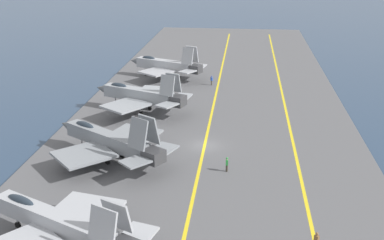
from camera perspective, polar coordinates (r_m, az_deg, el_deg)
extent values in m
plane|color=navy|center=(60.55, 1.50, -3.36)|extent=(2000.00, 2000.00, 0.00)
cube|color=#565659|center=(60.47, 1.50, -3.18)|extent=(178.95, 40.38, 0.40)
cube|color=yellow|center=(60.56, 12.05, -3.40)|extent=(161.06, 0.53, 0.01)
cube|color=yellow|center=(60.39, 1.50, -3.01)|extent=(161.05, 0.36, 0.01)
cube|color=#A8AAAF|center=(42.03, -16.08, -11.43)|extent=(6.90, 12.24, 1.55)
ellipsoid|color=#232D38|center=(44.35, -19.64, -8.99)|extent=(2.11, 3.18, 0.85)
cube|color=#A8AAAF|center=(43.89, -12.48, -10.40)|extent=(5.97, 6.42, 0.28)
cube|color=#A8AAAF|center=(36.56, -10.55, -12.19)|extent=(1.80, 2.55, 2.62)
cube|color=#A8AAAF|center=(37.57, -8.87, -11.12)|extent=(1.80, 2.55, 2.62)
cube|color=#A8AAAF|center=(39.09, -6.39, -13.28)|extent=(3.34, 3.08, 0.20)
cylinder|color=#B2B2B7|center=(46.06, -20.01, -11.13)|extent=(0.16, 0.16, 1.50)
cylinder|color=black|center=(46.28, -19.94, -11.61)|extent=(0.46, 0.64, 0.60)
cylinder|color=#B2B2B7|center=(42.60, -13.57, -13.13)|extent=(0.16, 0.16, 1.50)
cylinder|color=black|center=(42.85, -13.52, -13.63)|extent=(0.46, 0.64, 0.60)
cube|color=gray|center=(56.78, -10.09, -2.25)|extent=(8.24, 11.53, 1.66)
cone|color=#5B5E60|center=(62.22, -14.56, -0.58)|extent=(2.62, 2.86, 1.58)
cube|color=#38383A|center=(51.71, -4.57, -4.28)|extent=(2.71, 2.76, 1.41)
ellipsoid|color=#232D38|center=(59.30, -12.59, -0.63)|extent=(2.43, 3.08, 0.91)
cube|color=gray|center=(54.54, -12.70, -4.02)|extent=(7.96, 7.97, 0.28)
cube|color=gray|center=(58.98, -7.07, -1.78)|extent=(7.25, 7.04, 0.28)
cube|color=gray|center=(51.06, -6.43, -1.63)|extent=(2.13, 2.55, 3.27)
cube|color=gray|center=(52.20, -5.08, -1.09)|extent=(2.13, 2.55, 3.27)
cube|color=gray|center=(50.62, -6.73, -4.92)|extent=(3.68, 3.66, 0.20)
cube|color=gray|center=(53.51, -3.32, -3.38)|extent=(3.51, 3.29, 0.20)
cylinder|color=#B2B2B7|center=(60.80, -12.92, -2.57)|extent=(0.16, 0.16, 1.58)
cylinder|color=black|center=(60.99, -12.89, -3.00)|extent=(0.51, 0.62, 0.60)
cylinder|color=#B2B2B7|center=(55.83, -10.01, -4.45)|extent=(0.16, 0.16, 1.58)
cylinder|color=black|center=(56.03, -9.98, -4.91)|extent=(0.51, 0.62, 0.60)
cylinder|color=#B2B2B7|center=(57.22, -8.27, -3.72)|extent=(0.16, 0.16, 1.58)
cylinder|color=black|center=(57.41, -8.25, -4.17)|extent=(0.51, 0.62, 0.60)
cube|color=#93999E|center=(72.04, -6.39, 3.04)|extent=(5.82, 11.31, 1.75)
cone|color=#5B5E60|center=(75.86, -10.58, 3.70)|extent=(2.34, 2.63, 1.67)
cube|color=#38383A|center=(68.59, -1.66, 2.28)|extent=(2.56, 2.47, 1.49)
ellipsoid|color=#232D38|center=(73.76, -8.67, 4.02)|extent=(1.92, 2.95, 0.96)
cube|color=#93999E|center=(69.07, -7.85, 1.73)|extent=(7.59, 7.39, 0.28)
cube|color=#93999E|center=(75.02, -4.52, 3.34)|extent=(6.38, 5.66, 0.28)
cube|color=#93999E|center=(67.75, -2.97, 4.10)|extent=(1.63, 2.35, 2.88)
cube|color=#93999E|center=(69.28, -2.20, 4.48)|extent=(1.63, 2.35, 2.88)
cube|color=#93999E|center=(66.95, -2.96, 1.81)|extent=(3.52, 3.31, 0.20)
cube|color=#93999E|center=(70.70, -1.08, 2.84)|extent=(3.17, 2.68, 0.20)
cylinder|color=#B2B2B7|center=(74.96, -9.04, 2.16)|extent=(0.16, 0.16, 1.84)
cylinder|color=black|center=(75.15, -9.02, 1.71)|extent=(0.42, 0.64, 0.60)
cylinder|color=#B2B2B7|center=(71.01, -6.11, 1.27)|extent=(0.16, 0.16, 1.84)
cylinder|color=black|center=(71.21, -6.09, 0.80)|extent=(0.42, 0.64, 0.60)
cylinder|color=#B2B2B7|center=(72.94, -5.04, 1.83)|extent=(0.16, 0.16, 1.84)
cylinder|color=black|center=(73.14, -5.03, 1.36)|extent=(0.42, 0.64, 0.60)
cube|color=#A8AAAF|center=(90.34, -3.32, 6.55)|extent=(5.88, 11.12, 1.76)
cone|color=#5B5E60|center=(93.88, -6.76, 6.97)|extent=(2.35, 2.61, 1.67)
cube|color=#38383A|center=(87.09, 0.46, 6.07)|extent=(2.56, 2.46, 1.50)
ellipsoid|color=#232D38|center=(91.96, -5.17, 7.28)|extent=(1.93, 2.91, 0.97)
cube|color=#A8AAAF|center=(87.56, -4.24, 5.71)|extent=(6.81, 6.81, 0.28)
cube|color=#A8AAAF|center=(93.04, -2.04, 6.61)|extent=(5.51, 5.52, 0.28)
cube|color=#A8AAAF|center=(86.31, -0.55, 7.58)|extent=(1.67, 2.33, 3.01)
cube|color=#A8AAAF|center=(87.89, 0.04, 7.81)|extent=(1.67, 2.33, 3.01)
cube|color=#A8AAAF|center=(85.35, -0.53, 5.78)|extent=(3.51, 3.30, 0.20)
cube|color=#A8AAAF|center=(89.25, 0.89, 6.42)|extent=(3.19, 2.67, 0.20)
cylinder|color=#B2B2B7|center=(92.98, -5.51, 5.78)|extent=(0.16, 0.16, 1.71)
cylinder|color=black|center=(93.11, -5.50, 5.45)|extent=(0.43, 0.64, 0.60)
cylinder|color=#B2B2B7|center=(89.17, -3.09, 5.23)|extent=(0.16, 0.16, 1.71)
cylinder|color=black|center=(89.31, -3.08, 4.88)|extent=(0.43, 0.64, 0.60)
cylinder|color=#B2B2B7|center=(91.20, -2.28, 5.58)|extent=(0.16, 0.16, 1.71)
cylinder|color=black|center=(91.35, -2.27, 5.24)|extent=(0.43, 0.64, 0.60)
cube|color=brown|center=(41.44, 14.55, -13.46)|extent=(0.45, 0.45, 0.59)
sphere|color=#9E7051|center=(41.22, 14.60, -12.96)|extent=(0.22, 0.22, 0.22)
sphere|color=brown|center=(41.18, 14.61, -12.89)|extent=(0.24, 0.24, 0.24)
cylinder|color=#383328|center=(53.61, 4.15, -5.71)|extent=(0.24, 0.24, 0.81)
cube|color=green|center=(53.31, 4.17, -5.03)|extent=(0.39, 0.27, 0.59)
sphere|color=beige|center=(53.13, 4.18, -4.61)|extent=(0.22, 0.22, 0.22)
sphere|color=green|center=(53.11, 4.18, -4.56)|extent=(0.24, 0.24, 0.24)
cylinder|color=#4C473D|center=(86.28, 2.34, 4.43)|extent=(0.24, 0.24, 0.84)
cube|color=#284CB2|center=(86.09, 2.35, 4.88)|extent=(0.45, 0.45, 0.58)
sphere|color=tan|center=(85.99, 2.35, 5.15)|extent=(0.22, 0.22, 0.22)
sphere|color=#284CB2|center=(85.97, 2.35, 5.19)|extent=(0.24, 0.24, 0.24)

